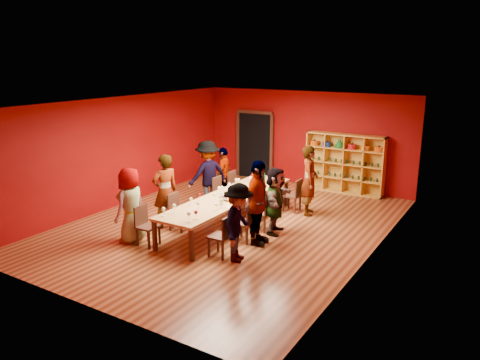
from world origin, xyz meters
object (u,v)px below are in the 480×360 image
(chair_person_right_1, at_px, (247,221))
(chair_person_right_2, at_px, (265,211))
(person_left_1, at_px, (165,191))
(person_left_4, at_px, (224,174))
(chair_person_right_4, at_px, (295,194))
(chair_person_left_3, at_px, (220,191))
(spittoon_bowl, at_px, (229,197))
(person_right_2, at_px, (275,200))
(chair_person_left_4, at_px, (235,185))
(chair_person_left_0, at_px, (145,223))
(person_right_4, at_px, (310,181))
(wine_bottle, at_px, (264,178))
(chair_person_right_0, at_px, (223,234))
(chair_person_left_1, at_px, (177,210))
(person_left_3, at_px, (208,174))
(person_right_0, at_px, (238,223))
(person_right_1, at_px, (257,203))
(person_left_0, at_px, (130,205))
(tasting_table, at_px, (229,198))
(shelving_unit, at_px, (345,161))

(chair_person_right_1, relative_size, chair_person_right_2, 1.00)
(person_left_1, distance_m, person_left_4, 2.62)
(person_left_4, relative_size, chair_person_right_4, 1.73)
(chair_person_left_3, relative_size, spittoon_bowl, 2.83)
(chair_person_right_2, xyz_separation_m, person_right_2, (0.28, -0.00, 0.30))
(chair_person_left_4, xyz_separation_m, person_left_4, (-0.39, -0.00, 0.28))
(chair_person_left_0, xyz_separation_m, person_right_4, (2.23, 3.81, 0.42))
(spittoon_bowl, xyz_separation_m, wine_bottle, (-0.09, 1.86, 0.05))
(person_left_1, bearing_deg, chair_person_right_0, 93.23)
(chair_person_left_0, relative_size, person_right_2, 0.56)
(chair_person_left_1, height_order, chair_person_right_4, same)
(person_left_3, distance_m, person_right_0, 3.67)
(chair_person_left_1, height_order, chair_person_right_2, same)
(person_right_0, height_order, spittoon_bowl, person_right_0)
(person_right_4, distance_m, spittoon_bowl, 2.38)
(person_right_0, xyz_separation_m, person_right_1, (-0.10, 0.96, 0.13))
(chair_person_left_1, distance_m, chair_person_right_4, 3.26)
(chair_person_left_0, xyz_separation_m, chair_person_right_2, (1.82, 2.14, 0.00))
(person_right_0, bearing_deg, chair_person_right_1, 6.01)
(chair_person_right_2, bearing_deg, person_left_0, -136.16)
(chair_person_right_4, bearing_deg, chair_person_right_1, -90.00)
(tasting_table, bearing_deg, person_left_1, -144.78)
(chair_person_left_0, height_order, chair_person_right_4, same)
(chair_person_left_1, relative_size, wine_bottle, 2.71)
(tasting_table, distance_m, chair_person_right_1, 1.15)
(person_left_4, bearing_deg, chair_person_left_1, -7.43)
(person_right_0, relative_size, person_right_4, 0.89)
(shelving_unit, distance_m, person_right_0, 5.96)
(person_right_0, bearing_deg, chair_person_right_4, -8.65)
(chair_person_left_0, bearing_deg, person_left_3, 97.87)
(chair_person_left_4, height_order, chair_person_right_1, same)
(person_left_0, relative_size, chair_person_left_4, 1.90)
(shelving_unit, xyz_separation_m, spittoon_bowl, (-1.21, -4.60, -0.16))
(shelving_unit, height_order, person_right_2, shelving_unit)
(chair_person_left_3, relative_size, chair_person_right_2, 1.00)
(person_left_4, height_order, wine_bottle, person_left_4)
(chair_person_left_0, bearing_deg, person_left_1, 107.49)
(person_left_1, height_order, person_right_4, person_right_4)
(chair_person_left_3, bearing_deg, chair_person_right_0, -55.03)
(tasting_table, bearing_deg, chair_person_left_1, -135.65)
(chair_person_right_0, distance_m, person_right_2, 1.82)
(chair_person_right_0, distance_m, person_right_0, 0.48)
(person_right_2, relative_size, person_right_4, 0.87)
(chair_person_left_1, xyz_separation_m, chair_person_right_0, (1.82, -0.75, 0.00))
(shelving_unit, bearing_deg, chair_person_left_0, -110.06)
(person_right_0, distance_m, wine_bottle, 3.42)
(chair_person_right_4, bearing_deg, person_right_2, -80.49)
(chair_person_right_2, xyz_separation_m, spittoon_bowl, (-0.73, -0.42, 0.33))
(chair_person_left_1, height_order, wine_bottle, wine_bottle)
(chair_person_left_4, distance_m, chair_person_right_0, 3.82)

